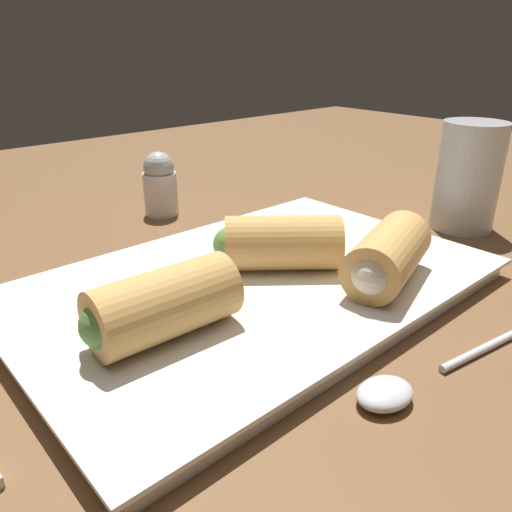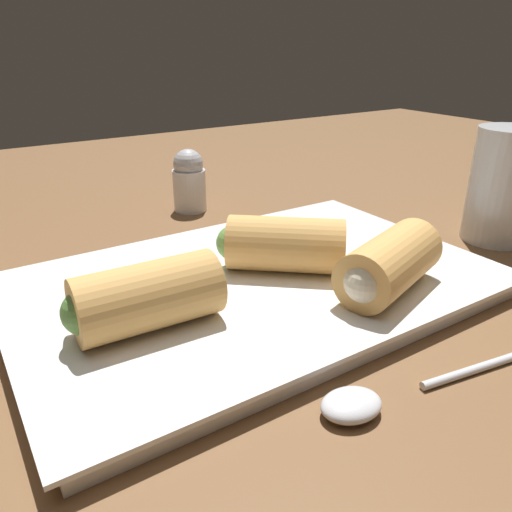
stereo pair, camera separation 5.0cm
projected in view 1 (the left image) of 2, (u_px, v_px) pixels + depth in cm
name	position (u px, v px, depth cm)	size (l,w,h in cm)	color
table_surface	(277.00, 324.00, 35.13)	(180.00, 140.00, 2.00)	brown
serving_plate	(256.00, 285.00, 36.74)	(34.19, 22.26, 1.50)	white
roll_front_left	(158.00, 306.00, 28.31)	(9.29, 4.41, 4.07)	#DBA356
roll_front_right	(386.00, 257.00, 34.61)	(9.46, 6.53, 4.07)	#DBA356
roll_back_left	(277.00, 243.00, 37.00)	(9.13, 8.58, 4.07)	#DBA356
spoon	(412.00, 381.00, 26.94)	(16.46, 4.12, 1.14)	silver
drinking_glass	(465.00, 176.00, 48.37)	(6.02, 6.02, 10.37)	silver
salt_shaker	(160.00, 184.00, 52.54)	(3.55, 3.55, 6.74)	silver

